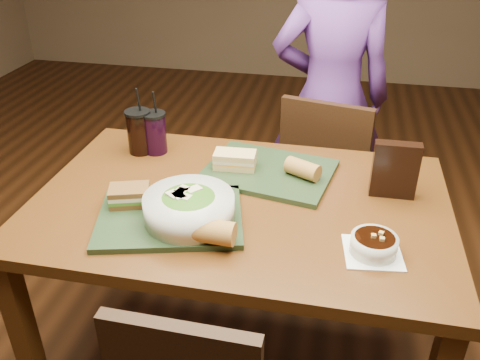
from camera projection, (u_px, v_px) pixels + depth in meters
name	position (u px, v px, depth m)	size (l,w,h in m)	color
dining_table	(240.00, 223.00, 1.65)	(1.30, 0.85, 0.75)	#4C2A0F
chair_far	(322.00, 177.00, 2.27)	(0.45, 0.45, 0.87)	black
diner	(330.00, 99.00, 2.35)	(0.55, 0.36, 1.51)	#5A2D7D
tray_near	(170.00, 217.00, 1.50)	(0.42, 0.32, 0.02)	#1F301A
tray_far	(269.00, 172.00, 1.74)	(0.42, 0.32, 0.02)	#1F301A
salad_bowl	(189.00, 206.00, 1.45)	(0.26, 0.26, 0.09)	silver
soup_bowl	(374.00, 245.00, 1.35)	(0.17, 0.17, 0.06)	white
sandwich_near	(130.00, 195.00, 1.53)	(0.14, 0.11, 0.06)	#593819
sandwich_far	(235.00, 160.00, 1.74)	(0.15, 0.09, 0.06)	tan
baguette_near	(210.00, 231.00, 1.36)	(0.07, 0.07, 0.13)	#AD7533
baguette_far	(303.00, 169.00, 1.68)	(0.06, 0.06, 0.12)	#AD7533
cup_cola	(139.00, 131.00, 1.85)	(0.09, 0.09, 0.25)	black
cup_berry	(155.00, 132.00, 1.85)	(0.09, 0.09, 0.24)	black
chip_bag	(395.00, 170.00, 1.58)	(0.14, 0.04, 0.18)	black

